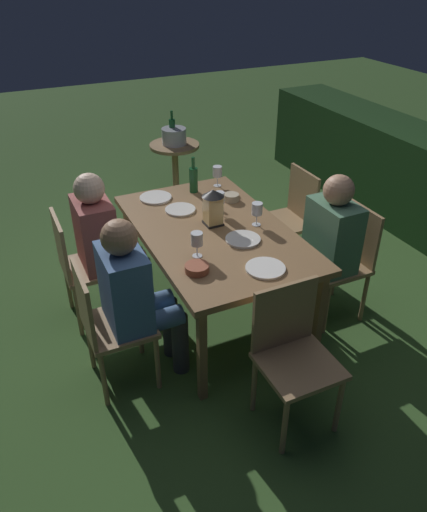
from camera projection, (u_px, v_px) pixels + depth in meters
ground_plane at (214, 313)px, 3.86m from camera, size 16.00×16.00×0.00m
dining_table at (214, 236)px, 3.50m from camera, size 1.62×0.98×0.75m
chair_head_far at (293, 351)px, 2.79m from camera, size 0.40×0.42×0.87m
chair_side_left_a at (81, 263)px, 3.57m from camera, size 0.42×0.40×0.87m
person_in_rust at (105, 239)px, 3.56m from camera, size 0.38×0.47×1.15m
chair_side_right_a at (290, 216)px, 4.20m from camera, size 0.42×0.40×0.87m
chair_side_right_b at (343, 257)px, 3.64m from camera, size 0.42×0.40×0.87m
person_in_green at (324, 245)px, 3.49m from camera, size 0.38×0.47×1.15m
chair_side_left_b at (107, 322)px, 3.01m from camera, size 0.42×0.40×0.87m
person_in_blue at (136, 294)px, 3.00m from camera, size 0.38×0.47×1.15m
lantern_centerpiece at (213, 205)px, 3.45m from camera, size 0.15×0.15×0.27m
green_bottle_on_table at (194, 179)px, 3.94m from camera, size 0.07×0.07×0.29m
wine_glass_a at (197, 240)px, 3.10m from camera, size 0.08×0.08×0.17m
wine_glass_b at (257, 210)px, 3.46m from camera, size 0.08×0.08×0.17m
wine_glass_c at (217, 172)px, 4.04m from camera, size 0.08×0.08×0.17m
wine_glass_d at (219, 199)px, 3.61m from camera, size 0.08×0.08×0.17m
plate_a at (180, 210)px, 3.71m from camera, size 0.23×0.23×0.01m
plate_b at (265, 268)px, 3.03m from camera, size 0.25×0.25×0.01m
plate_c at (243, 239)px, 3.33m from camera, size 0.24×0.24×0.01m
plate_d at (156, 198)px, 3.89m from camera, size 0.25×0.25×0.01m
bowl_olives at (197, 268)px, 3.00m from camera, size 0.15×0.15×0.05m
bowl_bread at (231, 197)px, 3.84m from camera, size 0.12×0.12×0.05m
side_table at (175, 163)px, 5.44m from camera, size 0.53×0.53×0.63m
ice_bucket at (174, 135)px, 5.28m from camera, size 0.26×0.26×0.34m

